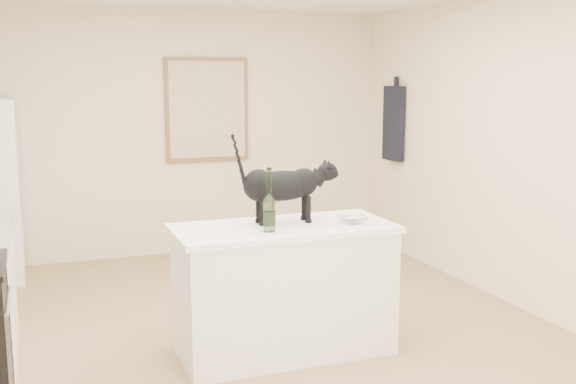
# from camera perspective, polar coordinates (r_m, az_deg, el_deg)

# --- Properties ---
(floor) EXTENTS (5.50, 5.50, 0.00)m
(floor) POSITION_cam_1_polar(r_m,az_deg,el_deg) (5.05, -2.24, -12.45)
(floor) COLOR #94744E
(floor) RESTS_ON ground
(wall_back) EXTENTS (4.50, 0.00, 4.50)m
(wall_back) POSITION_cam_1_polar(r_m,az_deg,el_deg) (7.37, -9.06, 4.85)
(wall_back) COLOR beige
(wall_back) RESTS_ON ground
(wall_front) EXTENTS (4.50, 0.00, 4.50)m
(wall_front) POSITION_cam_1_polar(r_m,az_deg,el_deg) (2.32, 19.51, -5.92)
(wall_front) COLOR beige
(wall_front) RESTS_ON ground
(wall_right) EXTENTS (0.00, 5.50, 5.50)m
(wall_right) POSITION_cam_1_polar(r_m,az_deg,el_deg) (5.82, 19.22, 3.19)
(wall_right) COLOR beige
(wall_right) RESTS_ON ground
(island_base) EXTENTS (1.44, 0.67, 0.86)m
(island_base) POSITION_cam_1_polar(r_m,az_deg,el_deg) (4.76, -0.36, -8.35)
(island_base) COLOR white
(island_base) RESTS_ON floor
(island_top) EXTENTS (1.50, 0.70, 0.04)m
(island_top) POSITION_cam_1_polar(r_m,az_deg,el_deg) (4.64, -0.36, -3.06)
(island_top) COLOR white
(island_top) RESTS_ON island_base
(artwork_frame) EXTENTS (0.90, 0.03, 1.10)m
(artwork_frame) POSITION_cam_1_polar(r_m,az_deg,el_deg) (7.39, -6.77, 6.86)
(artwork_frame) COLOR brown
(artwork_frame) RESTS_ON wall_back
(artwork_canvas) EXTENTS (0.82, 0.00, 1.02)m
(artwork_canvas) POSITION_cam_1_polar(r_m,az_deg,el_deg) (7.37, -6.74, 6.85)
(artwork_canvas) COLOR beige
(artwork_canvas) RESTS_ON wall_back
(hanging_garment) EXTENTS (0.08, 0.34, 0.80)m
(hanging_garment) POSITION_cam_1_polar(r_m,az_deg,el_deg) (7.47, 8.82, 5.69)
(hanging_garment) COLOR black
(hanging_garment) RESTS_ON wall_right
(black_cat) EXTENTS (0.67, 0.24, 0.46)m
(black_cat) POSITION_cam_1_polar(r_m,az_deg,el_deg) (4.68, -0.52, 0.20)
(black_cat) COLOR black
(black_cat) RESTS_ON island_top
(wine_bottle) EXTENTS (0.10, 0.10, 0.37)m
(wine_bottle) POSITION_cam_1_polar(r_m,az_deg,el_deg) (4.42, -1.58, -0.98)
(wine_bottle) COLOR #2E5622
(wine_bottle) RESTS_ON island_top
(glass_bowl) EXTENTS (0.21, 0.21, 0.05)m
(glass_bowl) POSITION_cam_1_polar(r_m,az_deg,el_deg) (4.73, 5.41, -2.31)
(glass_bowl) COLOR white
(glass_bowl) RESTS_ON island_top
(fridge_paper) EXTENTS (0.02, 0.12, 0.16)m
(fridge_paper) POSITION_cam_1_polar(r_m,az_deg,el_deg) (6.85, -21.64, 2.87)
(fridge_paper) COLOR white
(fridge_paper) RESTS_ON fridge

